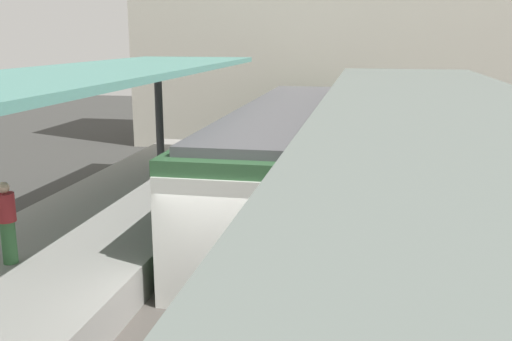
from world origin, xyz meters
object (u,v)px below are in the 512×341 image
Objects in this scene: commuter_train at (280,158)px; passenger_mid_platform at (393,212)px; passenger_far_end at (7,222)px; platform_sign at (362,242)px.

passenger_mid_platform is (3.13, -5.45, 0.14)m from commuter_train.
commuter_train is 8.60× the size of passenger_mid_platform.
passenger_far_end is (-7.31, -1.95, -0.02)m from passenger_mid_platform.
commuter_train reaches higher than passenger_far_end.
platform_sign reaches higher than passenger_far_end.
platform_sign is 4.03m from passenger_mid_platform.
platform_sign reaches higher than passenger_mid_platform.
commuter_train reaches higher than passenger_mid_platform.
commuter_train is 8.50m from passenger_far_end.
passenger_mid_platform is at bearing -60.15° from commuter_train.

